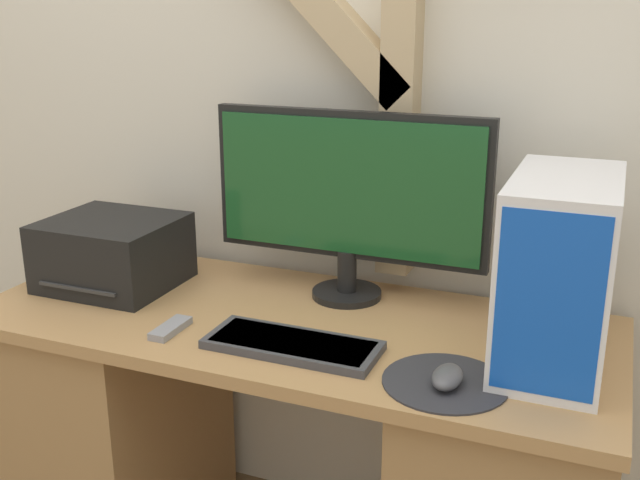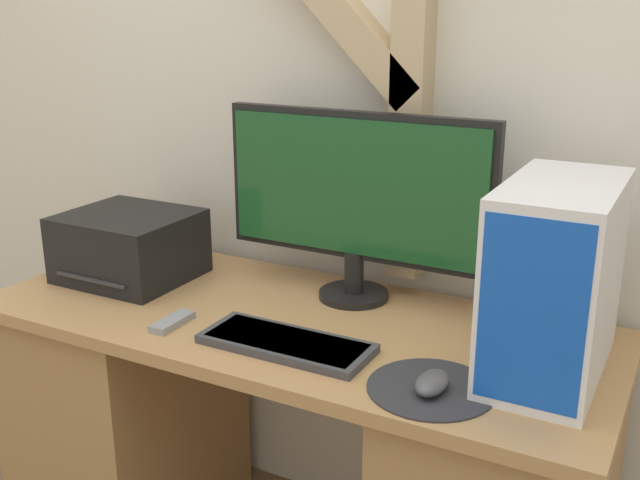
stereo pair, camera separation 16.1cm
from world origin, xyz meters
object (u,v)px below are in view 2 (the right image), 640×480
(printer, at_px, (129,246))
(remote_control, at_px, (172,322))
(keyboard, at_px, (286,343))
(mouse, at_px, (432,383))
(computer_tower, at_px, (555,280))
(monitor, at_px, (356,194))

(printer, bearing_deg, remote_control, -33.83)
(keyboard, relative_size, mouse, 3.78)
(remote_control, bearing_deg, computer_tower, 12.54)
(printer, height_order, remote_control, printer)
(keyboard, height_order, mouse, mouse)
(keyboard, relative_size, printer, 1.15)
(mouse, bearing_deg, keyboard, 173.10)
(printer, bearing_deg, keyboard, -16.82)
(monitor, bearing_deg, mouse, -47.47)
(mouse, height_order, remote_control, mouse)
(keyboard, bearing_deg, mouse, -6.90)
(computer_tower, distance_m, remote_control, 0.82)
(keyboard, height_order, computer_tower, computer_tower)
(computer_tower, relative_size, printer, 1.24)
(mouse, bearing_deg, remote_control, 178.33)
(mouse, xyz_separation_m, computer_tower, (0.17, 0.19, 0.17))
(keyboard, height_order, printer, printer)
(keyboard, xyz_separation_m, printer, (-0.57, 0.17, 0.07))
(computer_tower, height_order, printer, computer_tower)
(monitor, distance_m, mouse, 0.54)
(monitor, height_order, remote_control, monitor)
(monitor, xyz_separation_m, remote_control, (-0.28, -0.34, -0.25))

